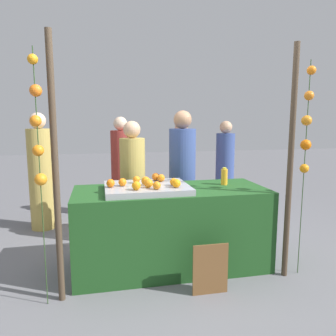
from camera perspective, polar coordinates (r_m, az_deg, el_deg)
name	(u,v)px	position (r m, az deg, el deg)	size (l,w,h in m)	color
ground_plane	(171,265)	(3.69, 0.51, -16.75)	(24.00, 24.00, 0.00)	slate
stall_counter	(171,228)	(3.53, 0.52, -10.48)	(2.02, 0.83, 0.85)	#1E4C1E
orange_tray	(147,188)	(3.33, -3.74, -3.52)	(0.85, 0.66, 0.06)	#9EA0A5
orange_0	(157,185)	(3.10, -1.99, -3.08)	(0.08, 0.08, 0.08)	orange
orange_1	(161,178)	(3.49, -1.22, -1.75)	(0.08, 0.08, 0.08)	orange
orange_2	(149,183)	(3.18, -3.44, -2.70)	(0.09, 0.09, 0.09)	orange
orange_3	(111,183)	(3.25, -10.06, -2.65)	(0.08, 0.08, 0.08)	orange
orange_4	(136,180)	(3.41, -5.57, -2.05)	(0.08, 0.08, 0.08)	orange
orange_5	(156,177)	(3.55, -2.18, -1.55)	(0.08, 0.08, 0.08)	orange
orange_6	(122,182)	(3.28, -8.01, -2.49)	(0.08, 0.08, 0.08)	orange
orange_7	(176,183)	(3.19, 1.49, -2.70)	(0.09, 0.09, 0.09)	orange
orange_8	(174,182)	(3.28, 1.01, -2.45)	(0.08, 0.08, 0.08)	orange
orange_9	(146,181)	(3.31, -3.95, -2.27)	(0.09, 0.09, 0.09)	orange
orange_10	(136,186)	(3.09, -5.60, -3.10)	(0.09, 0.09, 0.09)	orange
juice_bottle	(224,177)	(3.67, 9.87, -1.50)	(0.07, 0.07, 0.19)	gold
chalkboard_sign	(210,270)	(3.11, 7.41, -17.28)	(0.33, 0.03, 0.49)	brown
vendor_left	(133,188)	(4.09, -6.19, -3.51)	(0.31, 0.31, 1.56)	tan
vendor_right	(182,181)	(4.19, 2.51, -2.36)	(0.34, 0.34, 1.69)	#384C8C
crowd_person_0	(225,170)	(5.62, 9.95, -0.32)	(0.31, 0.31, 1.55)	#384C8C
crowd_person_1	(181,171)	(5.31, 2.33, -0.60)	(0.32, 0.32, 1.57)	maroon
crowd_person_2	(41,176)	(4.98, -21.44, -1.26)	(0.34, 0.34, 1.67)	tan
crowd_person_3	(121,171)	(5.31, -8.20, -0.45)	(0.32, 0.32, 1.62)	maroon
canopy_post_left	(56,172)	(2.86, -19.15, -0.69)	(0.06, 0.06, 2.29)	#473828
canopy_post_right	(290,165)	(3.37, 20.69, 0.57)	(0.06, 0.06, 2.29)	#473828
garland_strand_left	(37,129)	(2.79, -21.99, 6.33)	(0.11, 0.12, 2.14)	#2D4C23
garland_strand_right	(307,125)	(3.44, 23.24, 6.97)	(0.11, 0.10, 2.14)	#2D4C23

